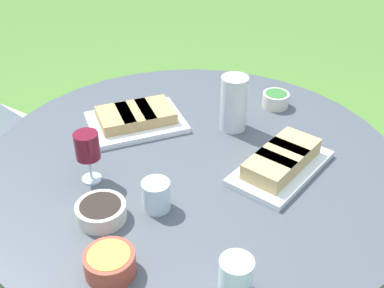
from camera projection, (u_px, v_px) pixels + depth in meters
name	position (u px, v px, depth m)	size (l,w,h in m)	color
dining_table	(192.00, 186.00, 1.61)	(1.36, 1.36, 0.75)	#4C4C51
water_pitcher	(234.00, 103.00, 1.66)	(0.10, 0.09, 0.20)	silver
wine_glass	(87.00, 148.00, 1.40)	(0.07, 0.07, 0.17)	silver
platter_bread_main	(136.00, 118.00, 1.71)	(0.39, 0.41, 0.06)	white
platter_charcuterie	(281.00, 162.00, 1.48)	(0.22, 0.36, 0.07)	white
bowl_fries	(110.00, 262.00, 1.15)	(0.12, 0.12, 0.06)	#B74733
bowl_salad	(276.00, 99.00, 1.82)	(0.10, 0.10, 0.06)	beige
bowl_olives	(101.00, 211.00, 1.31)	(0.14, 0.14, 0.05)	beige
cup_water_near	(156.00, 195.00, 1.33)	(0.08, 0.08, 0.09)	silver
cup_water_far	(236.00, 277.00, 1.09)	(0.08, 0.08, 0.10)	silver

